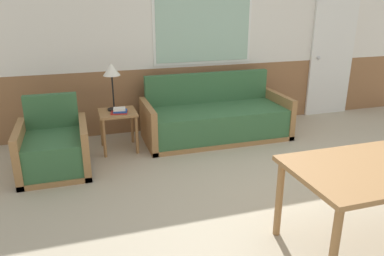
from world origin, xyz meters
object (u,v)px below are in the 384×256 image
side_table (118,119)px  table_lamp (112,73)px  armchair (54,150)px  couch (216,120)px

side_table → table_lamp: (-0.03, 0.08, 0.59)m
armchair → side_table: (0.80, 0.43, 0.17)m
couch → armchair: 2.24m
armchair → side_table: size_ratio=1.59×
couch → armchair: couch is taller
armchair → table_lamp: size_ratio=1.37×
armchair → couch: bearing=9.4°
couch → side_table: 1.40m
side_table → table_lamp: 0.60m
side_table → couch: bearing=1.6°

